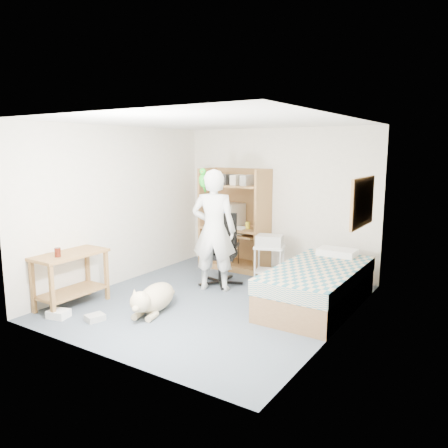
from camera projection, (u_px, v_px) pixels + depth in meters
name	position (u px, v px, depth m)	size (l,w,h in m)	color
floor	(214.00, 302.00, 6.21)	(4.00, 4.00, 0.00)	#485362
wall_back	(278.00, 201.00, 7.65)	(3.60, 0.02, 2.50)	beige
wall_right	(342.00, 227.00, 5.03)	(0.02, 4.00, 2.50)	beige
wall_left	(120.00, 206.00, 6.96)	(0.02, 4.00, 2.50)	beige
ceiling	(213.00, 122.00, 5.78)	(3.60, 4.00, 0.02)	white
computer_hutch	(236.00, 223.00, 7.88)	(1.20, 0.63, 1.80)	brown
bed	(317.00, 286.00, 5.98)	(1.02, 2.02, 0.66)	brown
side_desk	(71.00, 271.00, 5.96)	(0.50, 1.00, 0.75)	brown
corkboard	(363.00, 202.00, 5.76)	(0.04, 0.94, 0.66)	#986E44
office_chair	(221.00, 259.00, 6.98)	(0.64, 0.65, 1.12)	black
person	(214.00, 230.00, 6.60)	(0.68, 0.44, 1.85)	white
parrot	(203.00, 179.00, 6.59)	(0.14, 0.23, 0.37)	#15971A
dog	(154.00, 298.00, 5.80)	(0.57, 1.14, 0.44)	#CAAF87
printer_cart	(269.00, 257.00, 7.22)	(0.56, 0.50, 0.57)	silver
printer	(270.00, 240.00, 7.17)	(0.42, 0.32, 0.18)	beige
crt_monitor	(229.00, 214.00, 7.94)	(0.47, 0.49, 0.40)	beige
keyboard	(233.00, 233.00, 7.76)	(0.45, 0.16, 0.03)	beige
pencil_cup	(248.00, 225.00, 7.65)	(0.08, 0.08, 0.12)	yellow
drink_glass	(58.00, 252.00, 5.70)	(0.08, 0.08, 0.12)	#44140B
floor_box_a	(59.00, 314.00, 5.61)	(0.25, 0.20, 0.10)	white
floor_box_b	(95.00, 318.00, 5.51)	(0.18, 0.22, 0.08)	#ACACA7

